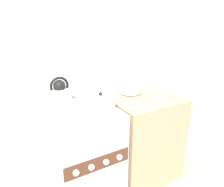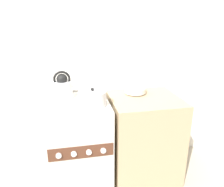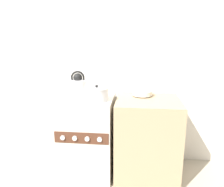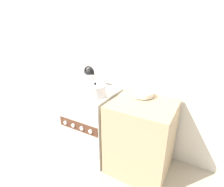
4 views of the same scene
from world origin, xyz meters
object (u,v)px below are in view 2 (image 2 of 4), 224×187
stove (80,144)px  kettle (63,88)px  cooking_pot (93,98)px  enamel_bowl (135,90)px

stove → kettle: 0.54m
kettle → cooking_pot: kettle is taller
enamel_bowl → cooking_pot: bearing=-150.1°
kettle → enamel_bowl: size_ratio=1.22×
stove → cooking_pot: (0.12, -0.10, 0.48)m
stove → kettle: (-0.12, 0.12, 0.52)m
stove → kettle: kettle is taller
kettle → cooking_pot: size_ratio=1.11×
cooking_pot → enamel_bowl: cooking_pot is taller
kettle → enamel_bowl: 0.69m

